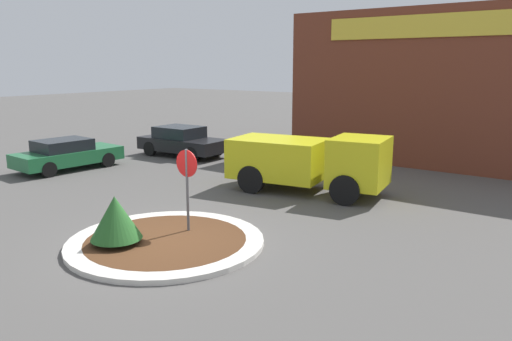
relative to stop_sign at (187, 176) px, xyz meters
The scene contains 8 objects.
ground_plane 1.75m from the stop_sign, 88.48° to the right, with size 120.00×120.00×0.00m, color #514F4C.
traffic_island 1.70m from the stop_sign, 88.48° to the right, with size 4.80×4.80×0.13m.
stop_sign is the anchor object (origin of this frame).
island_shrub 2.02m from the stop_sign, 112.13° to the right, with size 1.22×1.22×1.17m.
utility_truck 5.64m from the stop_sign, 87.53° to the left, with size 5.57×2.86×2.01m.
storefront_building 15.06m from the stop_sign, 80.14° to the left, with size 13.51×6.07×6.64m.
parked_sedan_green 10.34m from the stop_sign, 162.74° to the left, with size 2.11×4.40×1.29m.
parked_sedan_black 11.55m from the stop_sign, 134.96° to the left, with size 4.37×2.03×1.42m.
Camera 1 is at (8.59, -8.09, 4.31)m, focal length 35.00 mm.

